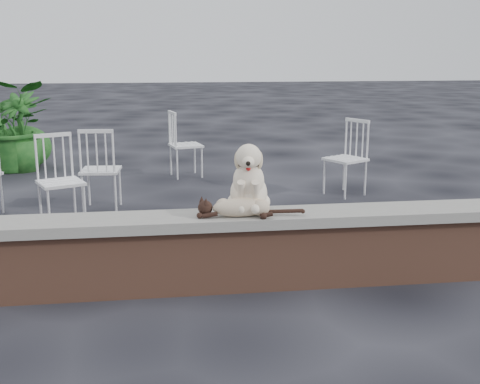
{
  "coord_description": "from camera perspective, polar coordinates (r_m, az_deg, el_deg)",
  "views": [
    {
      "loc": [
        0.42,
        -4.26,
        1.78
      ],
      "look_at": [
        1.02,
        0.2,
        0.7
      ],
      "focal_mm": 44.56,
      "sensor_mm": 36.0,
      "label": 1
    }
  ],
  "objects": [
    {
      "name": "chair_a",
      "position": [
        6.37,
        -16.8,
        1.02
      ],
      "size": [
        0.74,
        0.74,
        0.94
      ],
      "primitive_type": null,
      "rotation": [
        0.0,
        0.0,
        0.41
      ],
      "color": "white",
      "rests_on": "ground"
    },
    {
      "name": "chair_e",
      "position": [
        8.55,
        -5.21,
        4.6
      ],
      "size": [
        0.67,
        0.67,
        0.94
      ],
      "primitive_type": null,
      "rotation": [
        0.0,
        0.0,
        1.79
      ],
      "color": "white",
      "rests_on": "ground"
    },
    {
      "name": "brick_wall",
      "position": [
        4.55,
        -12.6,
        -6.51
      ],
      "size": [
        6.0,
        0.3,
        0.5
      ],
      "primitive_type": "cube",
      "color": "brown",
      "rests_on": "ground"
    },
    {
      "name": "potted_plant_b",
      "position": [
        9.49,
        -20.37,
        5.42
      ],
      "size": [
        0.88,
        0.88,
        1.18
      ],
      "primitive_type": "imported",
      "rotation": [
        0.0,
        0.0,
        -0.45
      ],
      "color": "#113D15",
      "rests_on": "ground"
    },
    {
      "name": "chair_d",
      "position": [
        7.54,
        10.07,
        3.25
      ],
      "size": [
        0.76,
        0.76,
        0.94
      ],
      "primitive_type": null,
      "rotation": [
        0.0,
        0.0,
        -1.05
      ],
      "color": "white",
      "rests_on": "ground"
    },
    {
      "name": "potted_plant_a",
      "position": [
        9.55,
        -20.98,
        5.97
      ],
      "size": [
        1.34,
        1.2,
        1.36
      ],
      "primitive_type": "imported",
      "rotation": [
        0.0,
        0.0,
        0.12
      ],
      "color": "#113D15",
      "rests_on": "ground"
    },
    {
      "name": "dog",
      "position": [
        4.49,
        0.85,
        1.53
      ],
      "size": [
        0.43,
        0.52,
        0.54
      ],
      "primitive_type": null,
      "rotation": [
        0.0,
        0.0,
        -0.17
      ],
      "color": "beige",
      "rests_on": "capstone"
    },
    {
      "name": "chair_c",
      "position": [
        6.92,
        -13.2,
        2.19
      ],
      "size": [
        0.6,
        0.6,
        0.94
      ],
      "primitive_type": null,
      "rotation": [
        0.0,
        0.0,
        3.07
      ],
      "color": "white",
      "rests_on": "ground"
    },
    {
      "name": "capstone",
      "position": [
        4.46,
        -12.79,
        -3.0
      ],
      "size": [
        6.2,
        0.4,
        0.08
      ],
      "primitive_type": "cube",
      "color": "slate",
      "rests_on": "brick_wall"
    },
    {
      "name": "cat",
      "position": [
        4.37,
        0.09,
        -1.35
      ],
      "size": [
        0.96,
        0.38,
        0.16
      ],
      "primitive_type": null,
      "rotation": [
        0.0,
        0.0,
        -0.17
      ],
      "color": "tan",
      "rests_on": "capstone"
    },
    {
      "name": "ground",
      "position": [
        4.64,
        -12.44,
        -9.41
      ],
      "size": [
        60.0,
        60.0,
        0.0
      ],
      "primitive_type": "plane",
      "color": "black",
      "rests_on": "ground"
    }
  ]
}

